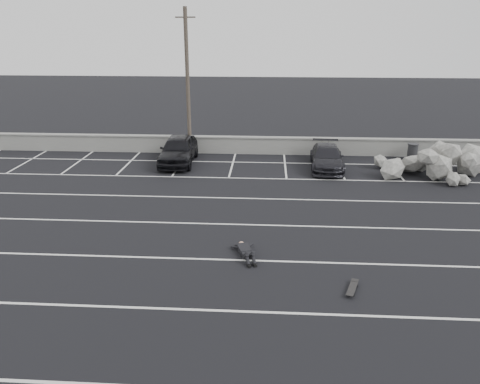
# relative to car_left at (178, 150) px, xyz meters

# --- Properties ---
(ground) EXTENTS (120.00, 120.00, 0.00)m
(ground) POSITION_rel_car_left_xyz_m (2.11, -11.64, -0.79)
(ground) COLOR black
(ground) RESTS_ON ground
(seawall) EXTENTS (50.00, 0.45, 1.06)m
(seawall) POSITION_rel_car_left_xyz_m (2.11, 2.36, -0.24)
(seawall) COLOR gray
(seawall) RESTS_ON ground
(stall_lines) EXTENTS (36.00, 20.05, 0.01)m
(stall_lines) POSITION_rel_car_left_xyz_m (2.03, -7.23, -0.79)
(stall_lines) COLOR silver
(stall_lines) RESTS_ON ground
(car_left) EXTENTS (1.94, 4.66, 1.58)m
(car_left) POSITION_rel_car_left_xyz_m (0.00, 0.00, 0.00)
(car_left) COLOR black
(car_left) RESTS_ON ground
(car_right) EXTENTS (1.98, 4.38, 1.25)m
(car_right) POSITION_rel_car_left_xyz_m (8.37, -0.57, -0.17)
(car_right) COLOR black
(car_right) RESTS_ON ground
(utility_pole) EXTENTS (1.13, 0.23, 8.48)m
(utility_pole) POSITION_rel_car_left_xyz_m (0.41, 1.56, 3.51)
(utility_pole) COLOR #4C4238
(utility_pole) RESTS_ON ground
(trash_bin) EXTENTS (0.63, 0.63, 0.96)m
(trash_bin) POSITION_rel_car_left_xyz_m (13.62, 1.58, -0.30)
(trash_bin) COLOR #28282A
(trash_bin) RESTS_ON ground
(riprap_pile) EXTENTS (6.01, 3.89, 1.50)m
(riprap_pile) POSITION_rel_car_left_xyz_m (14.46, -1.50, -0.22)
(riprap_pile) COLOR #9E9B94
(riprap_pile) RESTS_ON ground
(person) EXTENTS (2.03, 2.61, 0.43)m
(person) POSITION_rel_car_left_xyz_m (4.37, -11.06, -0.57)
(person) COLOR black
(person) RESTS_ON ground
(skateboard) EXTENTS (0.48, 0.86, 0.10)m
(skateboard) POSITION_rel_car_left_xyz_m (7.73, -13.35, -0.71)
(skateboard) COLOR black
(skateboard) RESTS_ON ground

